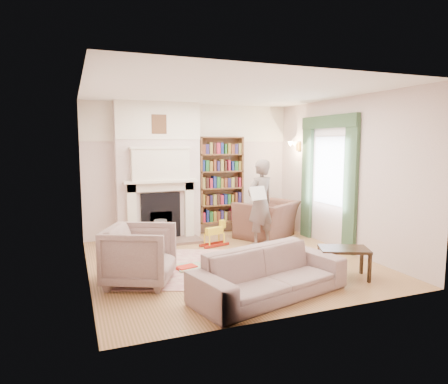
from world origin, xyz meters
name	(u,v)px	position (x,y,z in m)	size (l,w,h in m)	color
floor	(229,261)	(0.00, 0.00, 0.00)	(4.50, 4.50, 0.00)	brown
ceiling	(230,91)	(0.00, 0.00, 2.80)	(4.50, 4.50, 0.00)	white
wall_back	(191,170)	(0.00, 2.25, 1.40)	(4.50, 4.50, 0.00)	silver
wall_front	(305,196)	(0.00, -2.25, 1.40)	(4.50, 4.50, 0.00)	silver
wall_left	(85,184)	(-2.25, 0.00, 1.40)	(4.50, 4.50, 0.00)	silver
wall_right	(343,175)	(2.25, 0.00, 1.40)	(4.50, 4.50, 0.00)	silver
fireplace	(158,172)	(-0.75, 2.05, 1.39)	(1.70, 0.58, 2.80)	silver
bookcase	(221,180)	(0.65, 2.12, 1.18)	(1.00, 0.24, 1.85)	brown
window	(329,171)	(2.23, 0.40, 1.45)	(0.02, 0.90, 1.30)	silver
curtain_left	(351,187)	(2.20, -0.30, 1.20)	(0.07, 0.32, 2.40)	#29402C
curtain_right	(307,180)	(2.20, 1.10, 1.20)	(0.07, 0.32, 2.40)	#29402C
pelmet	(329,122)	(2.19, 0.40, 2.38)	(0.09, 1.70, 0.24)	#29402C
wall_sconce	(291,147)	(2.03, 1.50, 1.90)	(0.20, 0.24, 0.24)	gold
rug	(215,267)	(-0.34, -0.22, 0.01)	(2.73, 2.10, 0.01)	beige
armchair_reading	(267,219)	(1.39, 1.35, 0.38)	(1.17, 1.02, 0.76)	#4E3529
armchair_left	(140,255)	(-1.57, -0.52, 0.42)	(0.89, 0.92, 0.83)	#AD9E8F
sofa	(270,273)	(-0.08, -1.60, 0.31)	(2.10, 0.82, 0.61)	gray
man_reading	(260,203)	(0.94, 0.75, 0.84)	(0.61, 0.40, 1.67)	#5F524C
newspaper	(258,193)	(0.79, 0.55, 1.06)	(0.37, 0.02, 0.26)	silver
coffee_table	(343,263)	(1.27, -1.36, 0.23)	(0.70, 0.45, 0.45)	black
paraffin_heater	(161,234)	(-0.90, 1.23, 0.28)	(0.24, 0.24, 0.55)	#A7ABAF
rocking_horse	(214,234)	(0.10, 1.03, 0.25)	(0.56, 0.22, 0.49)	yellow
board_game	(190,267)	(-0.73, -0.15, 0.03)	(0.40, 0.40, 0.03)	#EAC652
game_box_lid	(187,268)	(-0.79, -0.18, 0.04)	(0.30, 0.20, 0.05)	red
comic_annuals	(237,266)	(0.00, -0.34, 0.02)	(1.27, 0.57, 0.02)	red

